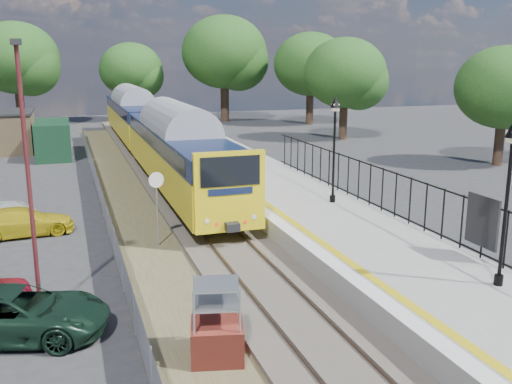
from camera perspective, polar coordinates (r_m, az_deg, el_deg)
name	(u,v)px	position (r m, az deg, el deg)	size (l,w,h in m)	color
ground	(263,287)	(18.21, 0.70, -9.44)	(120.00, 120.00, 0.00)	#2D2D30
track_bed	(186,210)	(26.94, -7.02, -1.80)	(5.90, 80.00, 0.29)	#473F38
platform	(292,203)	(26.60, 3.60, -1.13)	(5.00, 70.00, 0.90)	gray
platform_edge	(250,197)	(25.81, -0.64, -0.51)	(0.90, 70.00, 0.01)	silver
victorian_lamp_south	(510,164)	(16.43, 24.10, 2.56)	(0.44, 0.44, 4.60)	black
victorian_lamp_north	(335,124)	(24.56, 7.89, 6.72)	(0.44, 0.44, 4.60)	black
palisade_fence	(406,198)	(22.37, 14.82, -0.63)	(0.12, 26.00, 2.00)	black
wire_fence	(100,194)	(28.63, -15.32, -0.24)	(0.06, 52.00, 1.20)	#999EA3
tree_line	(136,63)	(58.29, -11.91, 12.47)	(56.80, 43.80, 11.88)	#332319
train	(150,128)	(40.65, -10.58, 6.34)	(2.82, 40.83, 3.51)	yellow
brick_plinth	(217,323)	(13.76, -3.94, -12.94)	(1.47, 1.47, 1.97)	maroon
speed_sign	(157,196)	(21.61, -9.90, -0.41)	(0.58, 0.16, 2.92)	#999EA3
carpark_lamp	(27,167)	(16.13, -21.90, 2.38)	(0.25, 0.50, 7.49)	#521B1D
car_green	(15,314)	(16.10, -22.94, -11.14)	(2.17, 4.70, 1.31)	black
car_yellow	(23,222)	(24.94, -22.29, -2.78)	(1.61, 3.96, 1.15)	gold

